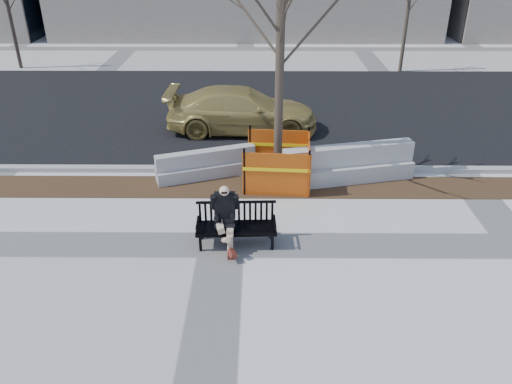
% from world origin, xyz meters
% --- Properties ---
extents(ground, '(120.00, 120.00, 0.00)m').
position_xyz_m(ground, '(0.00, 0.00, 0.00)').
color(ground, beige).
rests_on(ground, ground).
extents(mulch_strip, '(40.00, 1.20, 0.02)m').
position_xyz_m(mulch_strip, '(0.00, 2.60, 0.00)').
color(mulch_strip, '#47301C').
rests_on(mulch_strip, ground).
extents(asphalt_street, '(60.00, 10.40, 0.01)m').
position_xyz_m(asphalt_street, '(0.00, 8.80, 0.00)').
color(asphalt_street, black).
rests_on(asphalt_street, ground).
extents(curb, '(60.00, 0.25, 0.12)m').
position_xyz_m(curb, '(0.00, 3.55, 0.06)').
color(curb, '#9E9B93').
rests_on(curb, ground).
extents(bench, '(1.70, 0.66, 0.90)m').
position_xyz_m(bench, '(0.31, 0.03, 0.00)').
color(bench, black).
rests_on(bench, ground).
extents(seated_man, '(0.59, 0.95, 1.30)m').
position_xyz_m(seated_man, '(0.08, 0.07, 0.00)').
color(seated_man, black).
rests_on(seated_man, ground).
extents(tree_fence, '(2.64, 2.64, 6.17)m').
position_xyz_m(tree_fence, '(1.25, 2.91, 0.00)').
color(tree_fence, '#E25213').
rests_on(tree_fence, ground).
extents(sedan, '(4.77, 1.99, 1.38)m').
position_xyz_m(sedan, '(0.23, 6.57, 0.00)').
color(sedan, '#AE974A').
rests_on(sedan, ground).
extents(jersey_barrier_left, '(2.64, 1.37, 0.75)m').
position_xyz_m(jersey_barrier_left, '(-0.61, 3.22, 0.00)').
color(jersey_barrier_left, '#A3A098').
rests_on(jersey_barrier_left, ground).
extents(jersey_barrier_right, '(3.49, 1.43, 0.98)m').
position_xyz_m(jersey_barrier_right, '(3.05, 3.04, 0.00)').
color(jersey_barrier_right, '#AAA89F').
rests_on(jersey_barrier_right, ground).
extents(far_tree_left, '(2.35, 2.35, 4.81)m').
position_xyz_m(far_tree_left, '(-10.26, 14.52, 0.00)').
color(far_tree_left, '#403329').
rests_on(far_tree_left, ground).
extents(far_tree_right, '(1.84, 1.84, 4.85)m').
position_xyz_m(far_tree_right, '(7.13, 14.05, 0.00)').
color(far_tree_right, '#4F4332').
rests_on(far_tree_right, ground).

